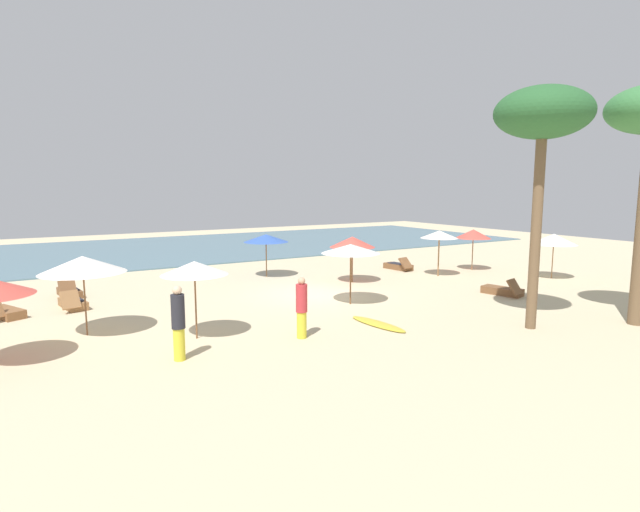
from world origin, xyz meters
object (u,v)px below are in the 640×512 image
at_px(lounger_4, 399,266).
at_px(umbrella_8, 351,249).
at_px(umbrella_0, 266,238).
at_px(lounger_3, 69,292).
at_px(umbrella_2, 83,264).
at_px(lounger_0, 503,291).
at_px(palm_3, 543,118).
at_px(person_1, 302,307).
at_px(lounger_1, 73,303).
at_px(umbrella_6, 473,234).
at_px(umbrella_1, 352,242).
at_px(umbrella_5, 554,239).
at_px(surfboard, 378,324).
at_px(umbrella_4, 439,235).
at_px(person_0, 178,322).
at_px(lounger_2, 4,312).
at_px(umbrella_7, 194,268).

bearing_deg(lounger_4, umbrella_8, -142.02).
distance_m(umbrella_0, lounger_3, 8.36).
relative_size(umbrella_2, lounger_0, 1.31).
relative_size(umbrella_2, palm_3, 0.33).
bearing_deg(umbrella_0, person_1, -108.99).
xyz_separation_m(umbrella_0, lounger_1, (-8.25, -2.11, -1.62)).
bearing_deg(umbrella_6, umbrella_1, 176.70).
xyz_separation_m(umbrella_5, surfboard, (-11.48, -2.12, -1.76)).
bearing_deg(umbrella_5, umbrella_2, 176.27).
relative_size(umbrella_1, umbrella_4, 0.94).
xyz_separation_m(umbrella_0, person_1, (-3.14, -9.11, -0.93)).
height_order(lounger_3, person_0, person_0).
xyz_separation_m(umbrella_2, lounger_1, (-0.06, 3.68, -1.83)).
xyz_separation_m(umbrella_2, lounger_0, (14.38, -2.47, -1.84)).
bearing_deg(lounger_2, lounger_4, 2.71).
relative_size(umbrella_0, lounger_3, 1.20).
bearing_deg(umbrella_1, person_1, -134.08).
bearing_deg(umbrella_4, umbrella_5, -37.91).
relative_size(umbrella_5, umbrella_7, 0.95).
height_order(umbrella_1, umbrella_4, umbrella_4).
distance_m(umbrella_8, person_0, 7.37).
relative_size(umbrella_0, umbrella_4, 0.96).
relative_size(person_1, palm_3, 0.25).
height_order(lounger_3, palm_3, palm_3).
bearing_deg(umbrella_8, lounger_4, 37.98).
bearing_deg(person_0, surfboard, 0.10).
bearing_deg(umbrella_1, lounger_1, 174.43).
bearing_deg(umbrella_8, umbrella_6, 17.34).
bearing_deg(lounger_2, lounger_0, -19.70).
bearing_deg(lounger_1, palm_3, -40.14).
bearing_deg(lounger_1, surfboard, -42.40).
xyz_separation_m(lounger_2, lounger_3, (2.05, 2.34, 0.01)).
xyz_separation_m(umbrella_7, person_1, (2.50, -1.44, -1.10)).
height_order(umbrella_4, umbrella_6, umbrella_4).
bearing_deg(lounger_2, person_1, -43.46).
xyz_separation_m(umbrella_2, surfboard, (7.66, -3.37, -1.98)).
bearing_deg(umbrella_1, umbrella_0, 129.50).
relative_size(umbrella_4, palm_3, 0.31).
height_order(umbrella_0, umbrella_1, umbrella_1).
bearing_deg(umbrella_5, umbrella_7, -177.79).
bearing_deg(palm_3, umbrella_7, 155.26).
relative_size(umbrella_5, person_1, 1.19).
bearing_deg(lounger_3, umbrella_6, -11.26).
bearing_deg(umbrella_7, lounger_4, 26.56).
height_order(umbrella_5, lounger_1, umbrella_5).
bearing_deg(umbrella_7, surfboard, -16.21).
xyz_separation_m(umbrella_7, palm_3, (8.77, -4.04, 4.07)).
height_order(umbrella_2, lounger_4, umbrella_2).
distance_m(lounger_1, palm_3, 16.01).
distance_m(umbrella_1, umbrella_5, 9.18).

